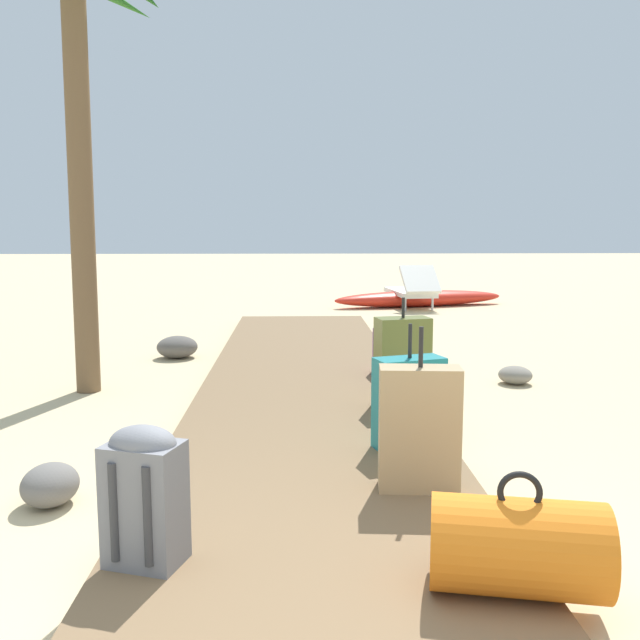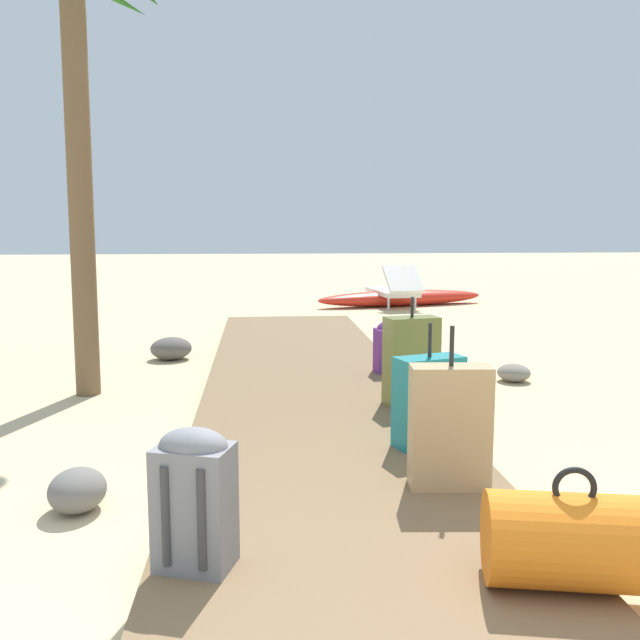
% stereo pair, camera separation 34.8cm
% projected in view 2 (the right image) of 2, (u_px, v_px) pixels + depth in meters
% --- Properties ---
extents(ground_plane, '(60.00, 60.00, 0.00)m').
position_uv_depth(ground_plane, '(316.00, 413.00, 5.32)').
color(ground_plane, '#D1BA8C').
extents(boardwalk, '(1.79, 8.50, 0.08)m').
position_uv_depth(boardwalk, '(308.00, 383.00, 6.15)').
color(boardwalk, brown).
rests_on(boardwalk, ground).
extents(suitcase_olive, '(0.43, 0.29, 0.83)m').
position_uv_depth(suitcase_olive, '(411.00, 361.00, 5.23)').
color(suitcase_olive, olive).
rests_on(suitcase_olive, boardwalk).
extents(suitcase_teal, '(0.46, 0.31, 0.77)m').
position_uv_depth(suitcase_teal, '(429.00, 401.00, 4.24)').
color(suitcase_teal, '#197A7F').
rests_on(suitcase_teal, boardwalk).
extents(suitcase_tan, '(0.43, 0.22, 0.86)m').
position_uv_depth(suitcase_tan, '(450.00, 427.00, 3.56)').
color(suitcase_tan, tan).
rests_on(suitcase_tan, boardwalk).
extents(backpack_grey, '(0.35, 0.29, 0.58)m').
position_uv_depth(backpack_grey, '(194.00, 495.00, 2.72)').
color(backpack_grey, slate).
rests_on(backpack_grey, boardwalk).
extents(backpack_purple, '(0.36, 0.25, 0.49)m').
position_uv_depth(backpack_purple, '(393.00, 345.00, 6.39)').
color(backpack_purple, '#6B2D84').
rests_on(backpack_purple, boardwalk).
extents(duffel_bag_orange, '(0.70, 0.48, 0.47)m').
position_uv_depth(duffel_bag_orange, '(572.00, 541.00, 2.58)').
color(duffel_bag_orange, orange).
rests_on(duffel_bag_orange, boardwalk).
extents(lounge_chair, '(0.78, 1.62, 0.77)m').
position_uv_depth(lounge_chair, '(395.00, 289.00, 12.11)').
color(lounge_chair, white).
rests_on(lounge_chair, ground).
extents(kayak, '(3.25, 1.32, 0.29)m').
position_uv_depth(kayak, '(402.00, 298.00, 12.37)').
color(kayak, red).
rests_on(kayak, ground).
extents(rock_right_near, '(0.41, 0.41, 0.16)m').
position_uv_depth(rock_right_near, '(514.00, 373.00, 6.37)').
color(rock_right_near, gray).
rests_on(rock_right_near, ground).
extents(rock_left_far, '(0.29, 0.34, 0.22)m').
position_uv_depth(rock_left_far, '(77.00, 490.00, 3.48)').
color(rock_left_far, slate).
rests_on(rock_left_far, ground).
extents(rock_right_mid, '(0.23, 0.22, 0.12)m').
position_uv_depth(rock_right_mid, '(397.00, 346.00, 7.90)').
color(rock_right_mid, gray).
rests_on(rock_right_mid, ground).
extents(rock_left_mid, '(0.56, 0.54, 0.24)m').
position_uv_depth(rock_left_mid, '(171.00, 348.00, 7.41)').
color(rock_left_mid, '#5B5651').
rests_on(rock_left_mid, ground).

